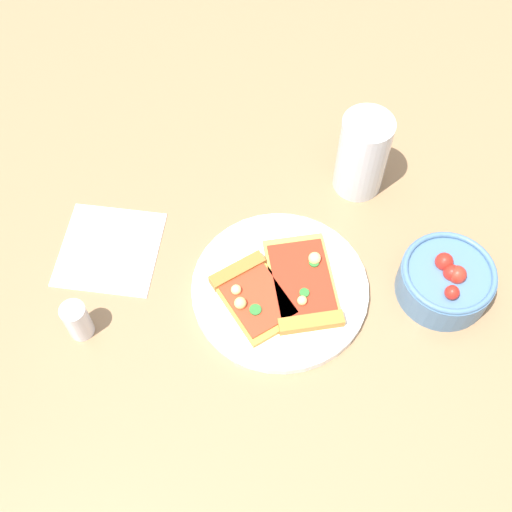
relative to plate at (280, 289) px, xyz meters
The scene contains 8 objects.
ground_plane 0.05m from the plate, 118.65° to the left, with size 2.40×2.40×0.00m, color #93704C.
plate is the anchor object (origin of this frame).
pizza_slice_near 0.04m from the plate, 91.59° to the left, with size 0.17×0.13×0.02m.
pizza_slice_far 0.04m from the plate, 62.98° to the right, with size 0.14×0.14×0.02m.
salad_bowl 0.23m from the plate, 98.92° to the left, with size 0.13×0.13×0.07m.
soda_glass 0.24m from the plate, 155.64° to the left, with size 0.08×0.08×0.14m.
paper_napkin 0.26m from the plate, 97.11° to the right, with size 0.14×0.14×0.00m, color white.
pepper_shaker 0.28m from the plate, 69.00° to the right, with size 0.03×0.03×0.08m.
Camera 1 is at (0.46, -0.01, 0.84)m, focal length 46.63 mm.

